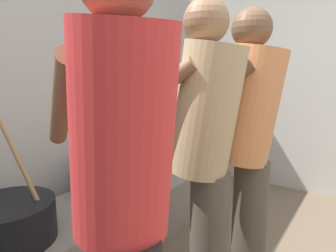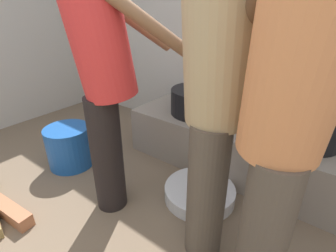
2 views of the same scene
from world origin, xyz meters
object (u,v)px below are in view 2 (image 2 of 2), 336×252
cook_in_red_shirt (103,71)px  bucket_blue_plastic (69,146)px  cook_in_tan_shirt (217,91)px  cooking_pot_main (198,101)px  metal_mixing_bowl (200,193)px  cooking_pot_secondary (305,122)px  cook_in_orange_shirt (286,117)px

cook_in_red_shirt → bucket_blue_plastic: 1.00m
cook_in_red_shirt → cook_in_tan_shirt: bearing=6.4°
cooking_pot_main → cook_in_red_shirt: (-0.08, -0.90, 0.42)m
cook_in_red_shirt → bucket_blue_plastic: size_ratio=4.42×
metal_mixing_bowl → cooking_pot_main: bearing=124.5°
cooking_pot_secondary → metal_mixing_bowl: size_ratio=0.99×
cook_in_red_shirt → bucket_blue_plastic: bearing=172.7°
cook_in_red_shirt → cook_in_tan_shirt: (0.66, 0.07, -0.01)m
cook_in_orange_shirt → cook_in_tan_shirt: size_ratio=1.00×
cook_in_orange_shirt → metal_mixing_bowl: bearing=142.3°
cooking_pot_secondary → cook_in_red_shirt: 1.36m
cooking_pot_main → cook_in_tan_shirt: size_ratio=0.42×
cook_in_orange_shirt → bucket_blue_plastic: bearing=175.9°
metal_mixing_bowl → cook_in_red_shirt: bearing=-139.4°
cooking_pot_secondary → cook_in_red_shirt: cook_in_red_shirt is taller
cooking_pot_main → metal_mixing_bowl: 0.78m
metal_mixing_bowl → cook_in_orange_shirt: bearing=-37.7°
cook_in_orange_shirt → metal_mixing_bowl: size_ratio=3.22×
cooking_pot_main → cook_in_tan_shirt: (0.57, -0.82, 0.41)m
bucket_blue_plastic → metal_mixing_bowl: 1.15m
cooking_pot_main → cook_in_tan_shirt: 1.09m
cooking_pot_secondary → metal_mixing_bowl: 0.87m
cooking_pot_main → bucket_blue_plastic: size_ratio=1.82×
cooking_pot_secondary → metal_mixing_bowl: cooking_pot_secondary is taller
cook_in_orange_shirt → bucket_blue_plastic: (-1.63, 0.12, -0.74)m
cooking_pot_secondary → bucket_blue_plastic: (-1.57, -0.85, -0.35)m
cook_in_red_shirt → metal_mixing_bowl: cook_in_red_shirt is taller
cooking_pot_secondary → cook_in_orange_shirt: bearing=-86.6°
bucket_blue_plastic → cook_in_tan_shirt: bearing=-0.5°
cook_in_red_shirt → cook_in_orange_shirt: 0.97m
cook_in_orange_shirt → cook_in_tan_shirt: (-0.31, 0.10, 0.00)m
cook_in_red_shirt → metal_mixing_bowl: (0.44, 0.38, -0.88)m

